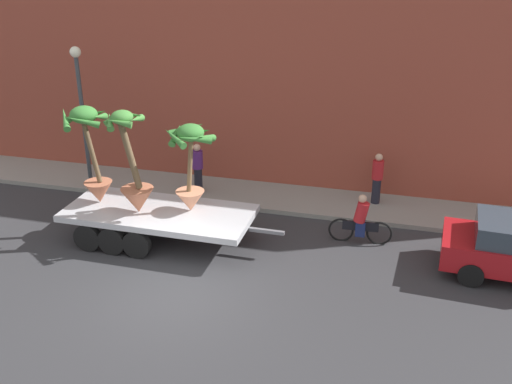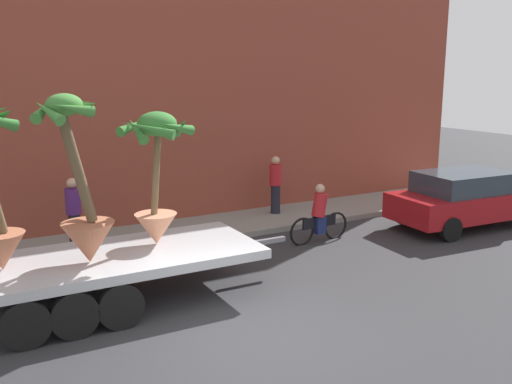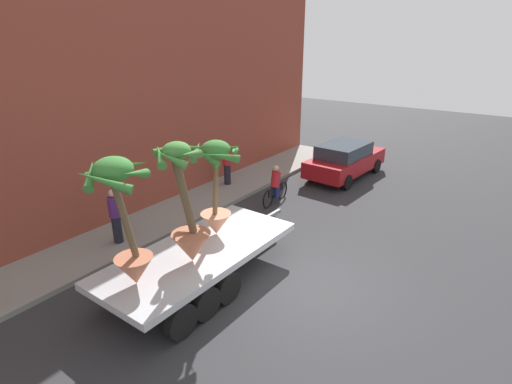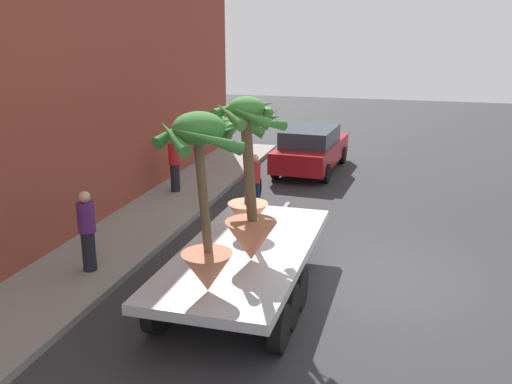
{
  "view_description": "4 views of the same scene",
  "coord_description": "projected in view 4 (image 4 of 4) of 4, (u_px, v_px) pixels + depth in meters",
  "views": [
    {
      "loc": [
        5.13,
        -11.76,
        8.29
      ],
      "look_at": [
        1.23,
        3.13,
        1.56
      ],
      "focal_mm": 41.65,
      "sensor_mm": 36.0,
      "label": 1
    },
    {
      "loc": [
        -4.11,
        -7.63,
        4.33
      ],
      "look_at": [
        1.5,
        2.35,
        1.86
      ],
      "focal_mm": 39.84,
      "sensor_mm": 36.0,
      "label": 2
    },
    {
      "loc": [
        -7.91,
        -3.92,
        5.99
      ],
      "look_at": [
        1.48,
        2.8,
        1.52
      ],
      "focal_mm": 28.19,
      "sensor_mm": 36.0,
      "label": 3
    },
    {
      "loc": [
        -11.27,
        -0.42,
        5.09
      ],
      "look_at": [
        1.4,
        3.01,
        1.24
      ],
      "focal_mm": 40.41,
      "sensor_mm": 36.0,
      "label": 4
    }
  ],
  "objects": [
    {
      "name": "pedestrian_far_left",
      "position": [
        175.0,
        163.0,
        17.39
      ],
      "size": [
        0.36,
        0.36,
        1.71
      ],
      "color": "black",
      "rests_on": "sidewalk"
    },
    {
      "name": "potted_palm_middle",
      "position": [
        249.0,
        200.0,
        10.02
      ],
      "size": [
        1.3,
        1.1,
        2.97
      ],
      "color": "#B26647",
      "rests_on": "flatbed_trailer"
    },
    {
      "name": "sidewalk",
      "position": [
        113.0,
        246.0,
        13.49
      ],
      "size": [
        24.0,
        2.2,
        0.15
      ],
      "primitive_type": "cube",
      "color": "gray",
      "rests_on": "ground"
    },
    {
      "name": "flatbed_trailer",
      "position": [
        242.0,
        264.0,
        10.77
      ],
      "size": [
        6.43,
        2.41,
        0.98
      ],
      "color": "#B7BABF",
      "rests_on": "ground"
    },
    {
      "name": "pedestrian_near_gate",
      "position": [
        87.0,
        230.0,
        11.75
      ],
      "size": [
        0.36,
        0.36,
        1.71
      ],
      "color": "black",
      "rests_on": "sidewalk"
    },
    {
      "name": "potted_palm_rear",
      "position": [
        203.0,
        202.0,
        8.68
      ],
      "size": [
        1.45,
        1.44,
        2.9
      ],
      "color": "#B26647",
      "rests_on": "flatbed_trailer"
    },
    {
      "name": "building_facade",
      "position": [
        29.0,
        46.0,
        12.64
      ],
      "size": [
        24.0,
        1.2,
        9.21
      ],
      "primitive_type": "cube",
      "color": "brown",
      "rests_on": "ground"
    },
    {
      "name": "potted_palm_front",
      "position": [
        249.0,
        165.0,
        11.48
      ],
      "size": [
        1.48,
        1.56,
        2.58
      ],
      "color": "tan",
      "rests_on": "flatbed_trailer"
    },
    {
      "name": "ground_plane",
      "position": [
        378.0,
        278.0,
        11.98
      ],
      "size": [
        60.0,
        60.0,
        0.0
      ],
      "primitive_type": "plane",
      "color": "#2D2D30"
    },
    {
      "name": "cyclist",
      "position": [
        255.0,
        183.0,
        16.62
      ],
      "size": [
        1.84,
        0.36,
        1.54
      ],
      "color": "black",
      "rests_on": "ground"
    },
    {
      "name": "parked_car",
      "position": [
        311.0,
        148.0,
        20.44
      ],
      "size": [
        4.63,
        2.17,
        1.58
      ],
      "color": "maroon",
      "rests_on": "ground"
    }
  ]
}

